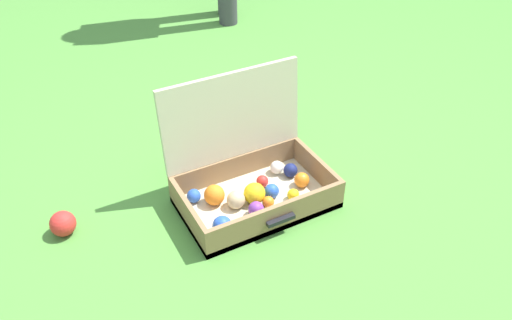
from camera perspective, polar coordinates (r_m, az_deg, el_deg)
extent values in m
plane|color=#4C8C38|center=(2.06, 2.26, -3.81)|extent=(16.00, 16.00, 0.00)
cube|color=beige|center=(2.00, 0.00, -4.59)|extent=(0.57, 0.35, 0.03)
cube|color=olive|center=(1.89, -7.41, -6.05)|extent=(0.02, 0.35, 0.12)
cube|color=olive|center=(2.09, 6.67, -1.16)|extent=(0.02, 0.35, 0.12)
cube|color=olive|center=(1.87, 2.41, -6.38)|extent=(0.53, 0.02, 0.12)
cube|color=olive|center=(2.09, -2.15, -0.94)|extent=(0.53, 0.02, 0.12)
cube|color=beige|center=(1.97, -2.63, 4.86)|extent=(0.57, 0.05, 0.35)
cube|color=black|center=(1.85, 2.75, -6.60)|extent=(0.11, 0.02, 0.02)
sphere|color=blue|center=(1.99, 1.74, -3.41)|extent=(0.06, 0.06, 0.06)
sphere|color=orange|center=(1.95, 1.36, -4.63)|extent=(0.04, 0.04, 0.04)
sphere|color=purple|center=(1.91, 0.02, -5.42)|extent=(0.06, 0.06, 0.06)
sphere|color=orange|center=(2.05, 5.04, -2.19)|extent=(0.06, 0.06, 0.06)
sphere|color=yellow|center=(1.96, -0.17, -3.68)|extent=(0.08, 0.08, 0.08)
sphere|color=white|center=(2.11, 2.30, -0.81)|extent=(0.05, 0.05, 0.05)
sphere|color=navy|center=(2.09, 3.80, -1.13)|extent=(0.06, 0.06, 0.06)
sphere|color=yellow|center=(1.99, 4.10, -3.82)|extent=(0.05, 0.05, 0.05)
sphere|color=#D1B784|center=(1.94, -2.20, -4.37)|extent=(0.07, 0.07, 0.07)
sphere|color=blue|center=(1.98, -6.84, -3.93)|extent=(0.05, 0.05, 0.05)
sphere|color=red|center=(2.04, 0.70, -2.34)|extent=(0.05, 0.05, 0.05)
sphere|color=orange|center=(1.96, -4.59, -3.84)|extent=(0.08, 0.08, 0.08)
sphere|color=blue|center=(1.84, -3.73, -7.17)|extent=(0.07, 0.07, 0.07)
sphere|color=red|center=(1.99, -20.42, -6.55)|extent=(0.09, 0.09, 0.09)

